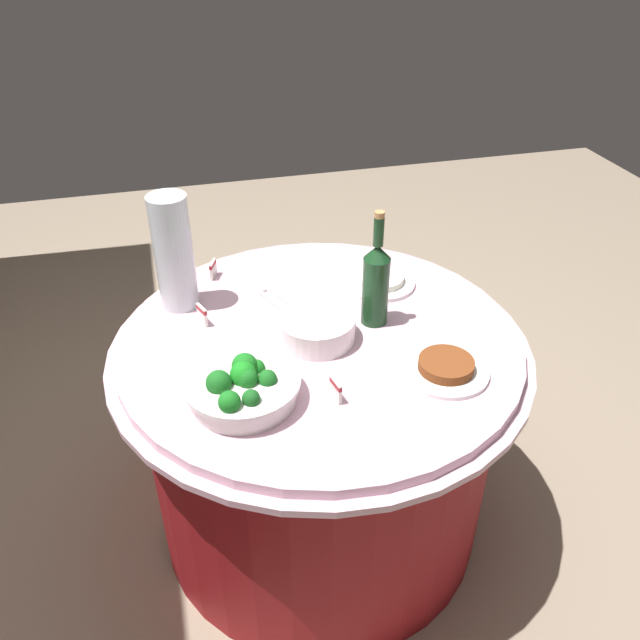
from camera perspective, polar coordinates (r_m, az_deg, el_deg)
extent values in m
plane|color=gray|center=(2.28, 0.00, -16.68)|extent=(6.00, 6.00, 0.00)
cylinder|color=maroon|center=(2.03, 0.00, -10.49)|extent=(1.01, 1.01, 0.69)
cylinder|color=#E0B2C6|center=(1.79, 0.00, -2.38)|extent=(1.16, 1.16, 0.02)
cylinder|color=#E0B2C6|center=(1.78, 0.00, -1.73)|extent=(1.10, 1.10, 0.03)
cylinder|color=white|center=(1.56, -6.83, -6.21)|extent=(0.26, 0.26, 0.05)
cylinder|color=white|center=(1.54, -6.91, -5.32)|extent=(0.28, 0.28, 0.01)
sphere|color=#19731E|center=(1.55, -6.66, -4.05)|extent=(0.06, 0.06, 0.06)
sphere|color=#19831E|center=(1.53, -6.61, -5.05)|extent=(0.04, 0.04, 0.04)
sphere|color=#19841E|center=(1.53, -6.79, -4.81)|extent=(0.06, 0.06, 0.06)
sphere|color=#195A1E|center=(1.46, -6.11, -6.89)|extent=(0.04, 0.04, 0.04)
sphere|color=#19631E|center=(1.51, -8.93, -5.51)|extent=(0.06, 0.06, 0.06)
sphere|color=#19691E|center=(1.51, -6.42, -5.14)|extent=(0.05, 0.05, 0.05)
sphere|color=#19721E|center=(1.56, -5.63, -4.21)|extent=(0.04, 0.04, 0.04)
sphere|color=#19711E|center=(1.45, -8.00, -7.17)|extent=(0.05, 0.05, 0.05)
sphere|color=#19631E|center=(1.52, -4.65, -5.21)|extent=(0.05, 0.05, 0.05)
cylinder|color=white|center=(1.75, -0.32, -1.52)|extent=(0.21, 0.21, 0.01)
cylinder|color=white|center=(1.75, -0.32, -1.26)|extent=(0.21, 0.21, 0.01)
cylinder|color=white|center=(1.74, -0.32, -0.99)|extent=(0.21, 0.21, 0.01)
cylinder|color=white|center=(1.74, -0.32, -0.72)|extent=(0.21, 0.21, 0.01)
cylinder|color=white|center=(1.73, -0.32, -0.45)|extent=(0.21, 0.21, 0.01)
cylinder|color=white|center=(1.73, -0.32, -0.17)|extent=(0.21, 0.21, 0.01)
cylinder|color=white|center=(1.72, -0.32, 0.10)|extent=(0.21, 0.21, 0.01)
cylinder|color=#153C1C|center=(1.78, 4.91, 2.58)|extent=(0.07, 0.07, 0.20)
cone|color=#153C1C|center=(1.72, 5.10, 5.99)|extent=(0.07, 0.07, 0.04)
cylinder|color=#153C1C|center=(1.69, 5.20, 7.78)|extent=(0.03, 0.03, 0.08)
cylinder|color=#B2844C|center=(1.67, 5.29, 9.25)|extent=(0.03, 0.03, 0.02)
cylinder|color=silver|center=(1.86, -12.79, 5.81)|extent=(0.11, 0.11, 0.34)
sphere|color=#E5B26B|center=(1.94, -12.35, 2.72)|extent=(0.06, 0.06, 0.06)
sphere|color=#E5B26B|center=(1.92, -12.82, 2.17)|extent=(0.06, 0.06, 0.06)
sphere|color=#E5B26B|center=(1.92, -11.74, 2.32)|extent=(0.06, 0.06, 0.06)
sphere|color=#72C64C|center=(1.91, -12.89, 3.97)|extent=(0.06, 0.06, 0.06)
sphere|color=#72C64C|center=(1.88, -12.73, 3.45)|extent=(0.06, 0.06, 0.06)
sphere|color=#72C64C|center=(1.90, -11.88, 3.88)|extent=(0.06, 0.06, 0.06)
sphere|color=red|center=(1.88, -13.31, 5.20)|extent=(0.06, 0.06, 0.06)
sphere|color=red|center=(1.85, -12.55, 4.89)|extent=(0.06, 0.06, 0.06)
sphere|color=red|center=(1.88, -12.23, 5.43)|extent=(0.06, 0.06, 0.06)
sphere|color=#E5B26B|center=(1.84, -13.52, 6.46)|extent=(0.06, 0.06, 0.06)
sphere|color=#E5B26B|center=(1.84, -12.42, 6.47)|extent=(0.06, 0.06, 0.06)
sphere|color=#E5B26B|center=(1.87, -12.76, 6.92)|extent=(0.06, 0.06, 0.06)
cylinder|color=silver|center=(1.92, -3.20, 1.81)|extent=(0.15, 0.07, 0.01)
cylinder|color=silver|center=(1.90, -4.11, 1.47)|extent=(0.15, 0.07, 0.01)
sphere|color=silver|center=(1.97, -4.92, 2.65)|extent=(0.01, 0.01, 0.01)
cylinder|color=white|center=(1.67, 11.00, -4.42)|extent=(0.22, 0.22, 0.01)
cylinder|color=brown|center=(1.65, 11.07, -3.89)|extent=(0.14, 0.14, 0.03)
cylinder|color=white|center=(2.00, 5.25, 3.32)|extent=(0.22, 0.22, 0.01)
cylinder|color=white|center=(2.00, 5.27, 3.71)|extent=(0.15, 0.15, 0.02)
cube|color=white|center=(1.55, 1.39, -6.19)|extent=(0.05, 0.02, 0.05)
cube|color=maroon|center=(1.53, 1.40, -5.69)|extent=(0.05, 0.02, 0.01)
cube|color=white|center=(1.83, -10.36, 0.44)|extent=(0.05, 0.03, 0.05)
cube|color=maroon|center=(1.82, -10.42, 0.90)|extent=(0.05, 0.03, 0.01)
cube|color=white|center=(2.05, -9.42, 4.43)|extent=(0.05, 0.03, 0.05)
cube|color=maroon|center=(2.04, -9.46, 4.86)|extent=(0.05, 0.03, 0.01)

